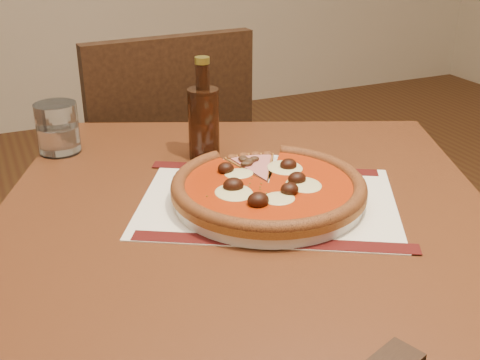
{
  "coord_description": "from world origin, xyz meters",
  "views": [
    {
      "loc": [
        -0.87,
        -0.54,
        1.19
      ],
      "look_at": [
        -0.5,
        0.29,
        0.78
      ],
      "focal_mm": 45.0,
      "sensor_mm": 36.0,
      "label": 1
    }
  ],
  "objects_px": {
    "table": "(245,254)",
    "chair_far": "(162,171)",
    "bottle": "(204,120)",
    "plate": "(268,196)",
    "water_glass": "(58,128)",
    "pizza": "(269,185)"
  },
  "relations": [
    {
      "from": "table",
      "to": "chair_far",
      "type": "height_order",
      "value": "chair_far"
    },
    {
      "from": "bottle",
      "to": "plate",
      "type": "bearing_deg",
      "value": -83.13
    },
    {
      "from": "chair_far",
      "to": "bottle",
      "type": "xyz_separation_m",
      "value": [
        -0.05,
        -0.48,
        0.31
      ]
    },
    {
      "from": "chair_far",
      "to": "table",
      "type": "bearing_deg",
      "value": 82.28
    },
    {
      "from": "table",
      "to": "bottle",
      "type": "bearing_deg",
      "value": 88.12
    },
    {
      "from": "table",
      "to": "water_glass",
      "type": "relative_size",
      "value": 10.59
    },
    {
      "from": "pizza",
      "to": "chair_far",
      "type": "bearing_deg",
      "value": 88.19
    },
    {
      "from": "chair_far",
      "to": "pizza",
      "type": "bearing_deg",
      "value": 85.13
    },
    {
      "from": "plate",
      "to": "bottle",
      "type": "relative_size",
      "value": 1.57
    },
    {
      "from": "table",
      "to": "water_glass",
      "type": "xyz_separation_m",
      "value": [
        -0.24,
        0.35,
        0.15
      ]
    },
    {
      "from": "chair_far",
      "to": "plate",
      "type": "relative_size",
      "value": 2.95
    },
    {
      "from": "chair_far",
      "to": "plate",
      "type": "xyz_separation_m",
      "value": [
        -0.02,
        -0.7,
        0.24
      ]
    },
    {
      "from": "plate",
      "to": "water_glass",
      "type": "bearing_deg",
      "value": 127.04
    },
    {
      "from": "table",
      "to": "chair_far",
      "type": "relative_size",
      "value": 1.15
    },
    {
      "from": "water_glass",
      "to": "chair_far",
      "type": "bearing_deg",
      "value": 48.14
    },
    {
      "from": "chair_far",
      "to": "water_glass",
      "type": "distance_m",
      "value": 0.53
    },
    {
      "from": "table",
      "to": "water_glass",
      "type": "height_order",
      "value": "water_glass"
    },
    {
      "from": "table",
      "to": "chair_far",
      "type": "bearing_deg",
      "value": 85.34
    },
    {
      "from": "plate",
      "to": "bottle",
      "type": "height_order",
      "value": "bottle"
    },
    {
      "from": "plate",
      "to": "water_glass",
      "type": "relative_size",
      "value": 3.12
    },
    {
      "from": "table",
      "to": "plate",
      "type": "height_order",
      "value": "plate"
    },
    {
      "from": "table",
      "to": "plate",
      "type": "distance_m",
      "value": 0.12
    }
  ]
}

